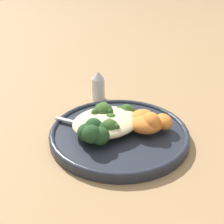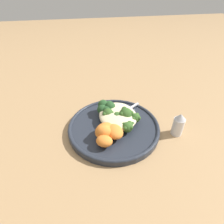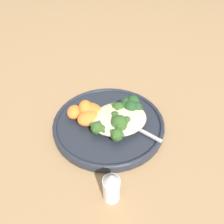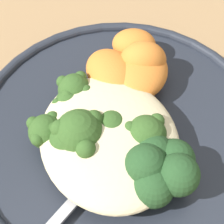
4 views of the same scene
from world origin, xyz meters
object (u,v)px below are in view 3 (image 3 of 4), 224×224
object	(u,v)px
broccoli_stalk_4	(118,123)
broccoli_stalk_7	(115,110)
plate	(108,122)
quinoa_mound	(119,118)
broccoli_stalk_1	(102,126)
salt_shaker	(111,187)
broccoli_stalk_6	(121,112)
sweet_potato_chunk_0	(85,108)
broccoli_stalk_5	(112,117)
spoon	(134,126)
broccoli_stalk_3	(114,126)
sweet_potato_chunk_3	(89,118)
sweet_potato_chunk_1	(90,110)
kale_tuft	(130,106)
sweet_potato_chunk_2	(74,112)
broccoli_stalk_2	(111,129)
broccoli_stalk_0	(97,126)

from	to	relation	value
broccoli_stalk_4	broccoli_stalk_7	world-z (taller)	broccoli_stalk_4
plate	quinoa_mound	distance (m)	0.04
broccoli_stalk_1	salt_shaker	size ratio (longest dim) A/B	1.22
broccoli_stalk_6	sweet_potato_chunk_0	bearing A→B (deg)	167.24
broccoli_stalk_5	spoon	xyz separation A→B (m)	(-0.04, 0.04, -0.01)
quinoa_mound	plate	bearing A→B (deg)	-43.64
broccoli_stalk_3	sweet_potato_chunk_3	xyz separation A→B (m)	(0.05, -0.05, 0.00)
broccoli_stalk_4	broccoli_stalk_5	bearing A→B (deg)	157.86
broccoli_stalk_5	sweet_potato_chunk_1	xyz separation A→B (m)	(0.05, -0.04, 0.00)
broccoli_stalk_4	broccoli_stalk_5	distance (m)	0.03
broccoli_stalk_6	kale_tuft	distance (m)	0.03
broccoli_stalk_3	plate	bearing A→B (deg)	157.36
broccoli_stalk_3	sweet_potato_chunk_0	bearing A→B (deg)	-171.81
broccoli_stalk_1	broccoli_stalk_4	size ratio (longest dim) A/B	0.99
broccoli_stalk_6	broccoli_stalk_7	world-z (taller)	broccoli_stalk_7
broccoli_stalk_7	sweet_potato_chunk_2	bearing A→B (deg)	167.38
broccoli_stalk_2	broccoli_stalk_6	bearing A→B (deg)	124.13
broccoli_stalk_3	broccoli_stalk_7	size ratio (longest dim) A/B	1.16
broccoli_stalk_7	spoon	distance (m)	0.07
quinoa_mound	broccoli_stalk_2	size ratio (longest dim) A/B	1.16
plate	broccoli_stalk_6	xyz separation A→B (m)	(-0.04, -0.00, 0.02)
sweet_potato_chunk_3	salt_shaker	xyz separation A→B (m)	(0.01, 0.19, -0.00)
broccoli_stalk_4	sweet_potato_chunk_0	bearing A→B (deg)	-175.49
quinoa_mound	salt_shaker	world-z (taller)	salt_shaker
broccoli_stalk_5	broccoli_stalk_1	bearing A→B (deg)	-112.18
broccoli_stalk_1	plate	bearing A→B (deg)	141.27
spoon	salt_shaker	distance (m)	0.18
broccoli_stalk_3	broccoli_stalk_4	distance (m)	0.01
plate	salt_shaker	xyz separation A→B (m)	(0.06, 0.19, 0.03)
broccoli_stalk_2	broccoli_stalk_5	size ratio (longest dim) A/B	1.65
sweet_potato_chunk_1	kale_tuft	bearing A→B (deg)	167.35
sweet_potato_chunk_1	broccoli_stalk_4	bearing A→B (deg)	125.60
quinoa_mound	broccoli_stalk_4	xyz separation A→B (m)	(0.01, 0.02, 0.01)
quinoa_mound	broccoli_stalk_6	distance (m)	0.03
sweet_potato_chunk_3	spoon	bearing A→B (deg)	151.32
broccoli_stalk_0	broccoli_stalk_6	xyz separation A→B (m)	(-0.07, -0.03, -0.00)
plate	kale_tuft	world-z (taller)	kale_tuft
broccoli_stalk_1	spoon	bearing A→B (deg)	80.58
broccoli_stalk_1	broccoli_stalk_7	size ratio (longest dim) A/B	1.06
plate	kale_tuft	size ratio (longest dim) A/B	4.58
broccoli_stalk_3	sweet_potato_chunk_2	xyz separation A→B (m)	(0.08, -0.08, -0.00)
broccoli_stalk_3	sweet_potato_chunk_1	bearing A→B (deg)	-175.10
broccoli_stalk_7	salt_shaker	world-z (taller)	salt_shaker
spoon	broccoli_stalk_0	bearing A→B (deg)	-136.25
sweet_potato_chunk_1	spoon	size ratio (longest dim) A/B	0.66
broccoli_stalk_3	sweet_potato_chunk_2	bearing A→B (deg)	-159.70
plate	kale_tuft	bearing A→B (deg)	-171.19
broccoli_stalk_5	broccoli_stalk_6	world-z (taller)	broccoli_stalk_5
plate	sweet_potato_chunk_1	xyz separation A→B (m)	(0.04, -0.03, 0.03)
kale_tuft	broccoli_stalk_0	bearing A→B (deg)	19.87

